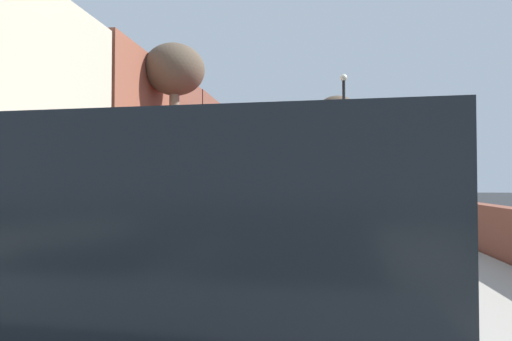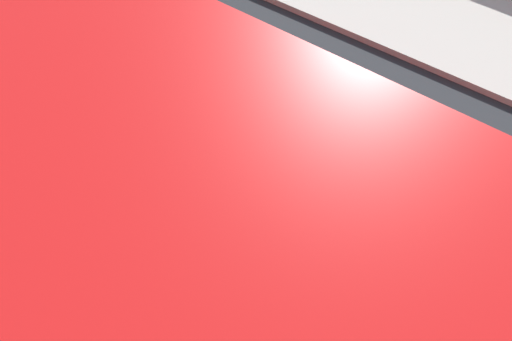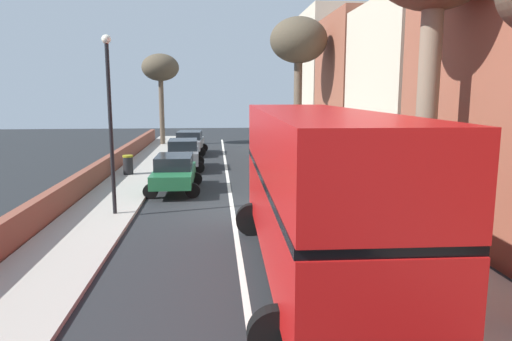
{
  "view_description": "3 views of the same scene",
  "coord_description": "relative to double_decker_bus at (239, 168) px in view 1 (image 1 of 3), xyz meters",
  "views": [
    {
      "loc": [
        2.97,
        -18.68,
        1.52
      ],
      "look_at": [
        -0.14,
        3.5,
        2.1
      ],
      "focal_mm": 29.48,
      "sensor_mm": 36.0,
      "label": 1
    },
    {
      "loc": [
        -2.38,
        6.9,
        6.26
      ],
      "look_at": [
        0.31,
        8.56,
        0.84
      ],
      "focal_mm": 37.54,
      "sensor_mm": 36.0,
      "label": 2
    },
    {
      "loc": [
        0.61,
        17.82,
        4.48
      ],
      "look_at": [
        -0.57,
        4.1,
        2.18
      ],
      "focal_mm": 33.06,
      "sensor_mm": 36.0,
      "label": 3
    }
  ],
  "objects": [
    {
      "name": "road_centre_line",
      "position": [
        1.7,
        -7.04,
        -2.35
      ],
      "size": [
        0.16,
        54.0,
        0.01
      ],
      "primitive_type": "cube",
      "color": "silver",
      "rests_on": "ground"
    },
    {
      "name": "parked_car_grey_right_0",
      "position": [
        4.2,
        -23.49,
        -1.4
      ],
      "size": [
        2.62,
        4.46,
        1.68
      ],
      "color": "slate",
      "rests_on": "ground"
    },
    {
      "name": "litter_bin_right",
      "position": [
        7.0,
        -14.63,
        -1.71
      ],
      "size": [
        0.55,
        0.55,
        1.03
      ],
      "color": "black",
      "rests_on": "sidewalk_right"
    },
    {
      "name": "double_decker_bus",
      "position": [
        0.0,
        0.0,
        0.0
      ],
      "size": [
        3.7,
        10.67,
        4.06
      ],
      "color": "red",
      "rests_on": "ground"
    },
    {
      "name": "parked_car_green_right_1",
      "position": [
        4.2,
        -10.56,
        -1.42
      ],
      "size": [
        2.44,
        4.44,
        1.64
      ],
      "color": "#1E6038",
      "rests_on": "ground"
    },
    {
      "name": "street_tree_right_1",
      "position": [
        6.56,
        10.68,
        4.92
      ],
      "size": [
        3.23,
        3.23,
        8.72
      ],
      "color": "#7A6B56",
      "rests_on": "sidewalk_right"
    },
    {
      "name": "street_tree_left_0",
      "position": [
        -3.41,
        3.34,
        3.4
      ],
      "size": [
        2.24,
        2.24,
        6.85
      ],
      "color": "#7A6B56",
      "rests_on": "sidewalk_left"
    },
    {
      "name": "street_tree_left_4",
      "position": [
        -3.55,
        -1.92,
        5.53
      ],
      "size": [
        3.58,
        3.58,
        9.55
      ],
      "color": "#7A6B56",
      "rests_on": "sidewalk_left"
    },
    {
      "name": "sidewalk_right",
      "position": [
        6.6,
        -7.04,
        -2.29
      ],
      "size": [
        2.6,
        60.0,
        0.12
      ],
      "primitive_type": "cube",
      "color": "#9E998E",
      "rests_on": "ground"
    },
    {
      "name": "terraced_houses_left",
      "position": [
        -6.8,
        -7.49,
        2.37
      ],
      "size": [
        4.07,
        47.68,
        10.82
      ],
      "color": "beige",
      "rests_on": "ground"
    },
    {
      "name": "parked_car_red_right_2",
      "position": [
        4.2,
        11.39,
        -1.41
      ],
      "size": [
        2.43,
        4.15,
        1.66
      ],
      "color": "#AD1919",
      "rests_on": "ground"
    },
    {
      "name": "lamppost_right",
      "position": [
        6.0,
        -6.26,
        1.45
      ],
      "size": [
        0.32,
        0.32,
        6.31
      ],
      "color": "black",
      "rests_on": "sidewalk_right"
    },
    {
      "name": "sidewalk_left",
      "position": [
        -3.2,
        -7.04,
        -2.29
      ],
      "size": [
        2.6,
        60.0,
        0.12
      ],
      "primitive_type": "cube",
      "color": "#9E998E",
      "rests_on": "ground"
    },
    {
      "name": "parked_car_grey_right_3",
      "position": [
        4.2,
        -16.68,
        -1.37
      ],
      "size": [
        2.54,
        4.17,
        1.75
      ],
      "color": "slate",
      "rests_on": "ground"
    },
    {
      "name": "boundary_wall_right",
      "position": [
        8.15,
        -7.04,
        -1.83
      ],
      "size": [
        0.36,
        54.0,
        1.05
      ],
      "primitive_type": "cube",
      "color": "brown",
      "rests_on": "ground"
    },
    {
      "name": "ground_plane",
      "position": [
        1.7,
        -7.04,
        -2.35
      ],
      "size": [
        84.0,
        84.0,
        0.0
      ],
      "primitive_type": "plane",
      "color": "black"
    }
  ]
}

